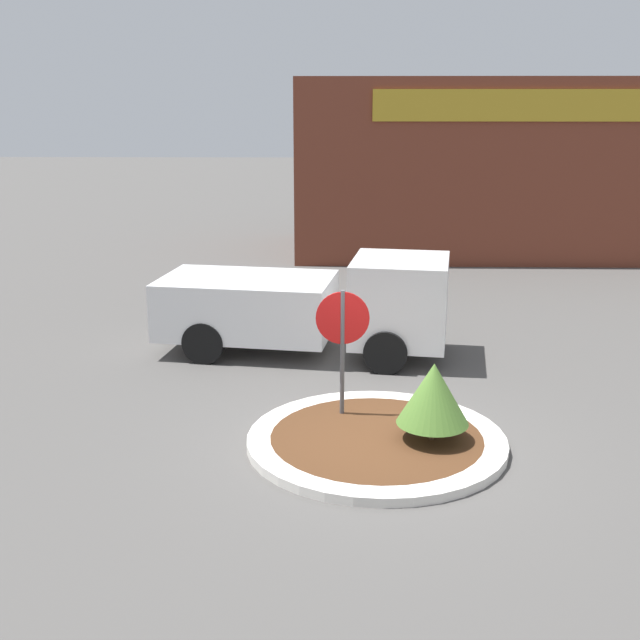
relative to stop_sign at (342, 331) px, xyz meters
The scene contains 6 objects.
ground_plane 1.80m from the stop_sign, 60.42° to the right, with size 120.00×120.00×0.00m, color #514F4C.
traffic_island 1.74m from the stop_sign, 60.42° to the right, with size 3.81×3.81×0.14m.
stop_sign is the anchor object (origin of this frame).
island_shrub 1.75m from the stop_sign, 36.86° to the right, with size 1.05×1.05×1.16m.
utility_truck 3.61m from the stop_sign, 100.11° to the left, with size 5.88×2.87×1.98m.
storefront_building 16.42m from the stop_sign, 67.65° to the left, with size 15.29×6.07×5.55m.
Camera 1 is at (-0.56, -10.89, 4.92)m, focal length 45.00 mm.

